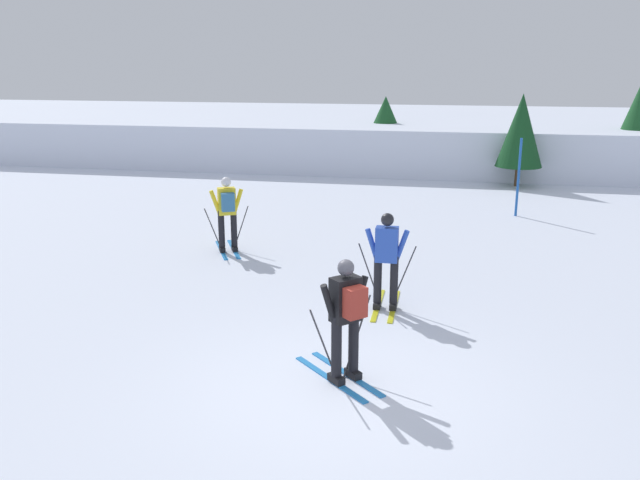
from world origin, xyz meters
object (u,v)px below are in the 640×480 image
skier_blue (386,259)px  conifer_far_centre (639,118)px  skier_black (346,315)px  conifer_far_left (385,125)px  conifer_far_right (521,131)px  skier_yellow (227,211)px  trail_marker_pole (518,178)px

skier_blue → conifer_far_centre: conifer_far_centre is taller
skier_black → conifer_far_left: bearing=94.8°
conifer_far_right → skier_yellow: bearing=-125.5°
conifer_far_right → conifer_far_centre: size_ratio=0.88×
conifer_far_left → conifer_far_right: bearing=-36.4°
conifer_far_left → conifer_far_centre: size_ratio=0.79×
skier_black → conifer_far_left: (-1.60, 19.19, 0.71)m
trail_marker_pole → conifer_far_centre: (4.77, 7.62, 1.10)m
skier_yellow → conifer_far_left: (2.03, 13.53, 0.71)m
skier_blue → skier_yellow: bearing=143.6°
skier_yellow → conifer_far_centre: bearing=48.1°
skier_blue → conifer_far_left: conifer_far_left is taller
conifer_far_centre → conifer_far_left: bearing=175.0°
skier_black → trail_marker_pole: size_ratio=0.79×
conifer_far_right → conifer_far_centre: bearing=33.2°
conifer_far_left → conifer_far_right: size_ratio=0.90×
skier_blue → conifer_far_left: bearing=96.4°
skier_yellow → conifer_far_centre: size_ratio=0.48×
skier_blue → skier_black: bearing=-94.6°
skier_black → conifer_far_left: size_ratio=0.61×
conifer_far_left → conifer_far_right: conifer_far_right is taller
skier_black → skier_yellow: 6.72m
skier_blue → conifer_far_left: size_ratio=0.61×
skier_blue → skier_yellow: size_ratio=1.00×
skier_black → conifer_far_centre: conifer_far_centre is taller
conifer_far_centre → skier_black: bearing=-112.9°
trail_marker_pole → skier_black: bearing=-105.6°
conifer_far_left → conifer_far_right: 6.21m
skier_blue → trail_marker_pole: bearing=70.7°
conifer_far_left → skier_black: bearing=-85.2°
conifer_far_right → conifer_far_centre: (4.38, 2.87, 0.28)m
skier_black → skier_blue: 2.82m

